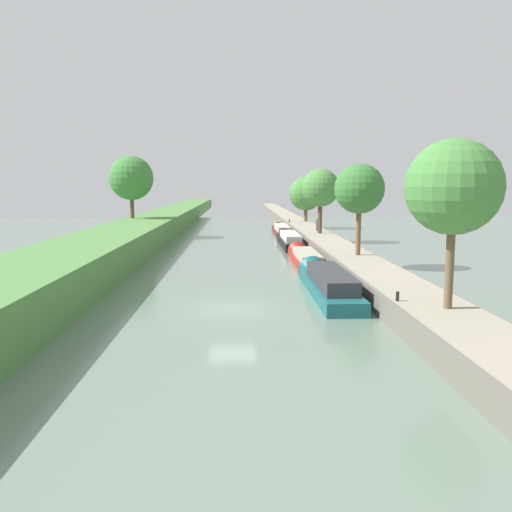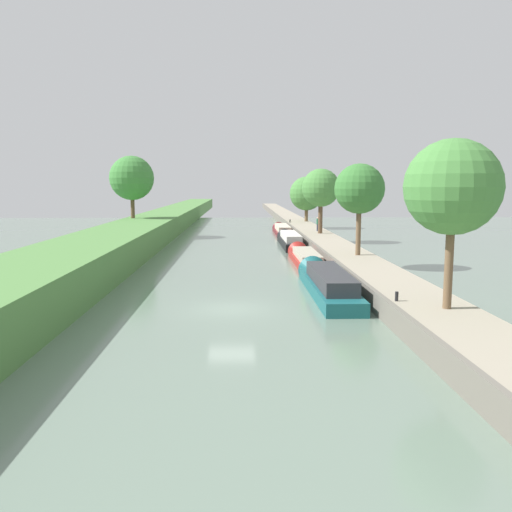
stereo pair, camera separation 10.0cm
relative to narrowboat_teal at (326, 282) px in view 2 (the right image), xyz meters
The scene contains 16 objects.
ground_plane 7.24m from the narrowboat_teal, 143.14° to the right, with size 160.00×160.00×0.00m, color slate.
left_grassy_bank 17.08m from the narrowboat_teal, 165.33° to the right, with size 6.38×260.00×2.47m.
right_towpath 5.62m from the narrowboat_teal, 50.37° to the right, with size 3.59×260.00×1.10m.
stone_quay 4.63m from the narrowboat_teal, 68.98° to the right, with size 0.25×260.00×1.15m.
narrowboat_teal is the anchor object (origin of this frame).
narrowboat_red 12.57m from the narrowboat_teal, 89.02° to the left, with size 1.98×11.72×1.88m.
narrowboat_black 25.56m from the narrowboat_teal, 89.68° to the left, with size 1.93×12.91×1.99m.
narrowboat_maroon 39.42m from the narrowboat_teal, 89.41° to the left, with size 1.90×12.82×1.89m.
tree_rightbank_near 11.50m from the narrowboat_teal, 67.00° to the right, with size 4.17×4.17×7.44m.
tree_rightbank_midnear 11.32m from the narrowboat_teal, 66.34° to the left, with size 3.87×3.87×7.10m.
tree_rightbank_midfar 28.69m from the narrowboat_teal, 82.15° to the left, with size 4.29×4.29×7.28m.
tree_rightbank_far 48.26m from the narrowboat_teal, 84.31° to the left, with size 5.08×5.08×6.72m.
tree_leftbank_downstream 39.47m from the narrowboat_teal, 118.45° to the left, with size 5.42×5.42×7.64m.
person_walking 31.18m from the narrowboat_teal, 82.60° to the left, with size 0.34×0.34×1.66m.
mooring_bollard_near 7.89m from the narrowboat_teal, 74.60° to the right, with size 0.16×0.16×0.45m.
mooring_bollard_far 45.51m from the narrowboat_teal, 87.37° to the left, with size 0.16×0.16×0.45m.
Camera 2 is at (0.43, -27.56, 6.55)m, focal length 37.16 mm.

